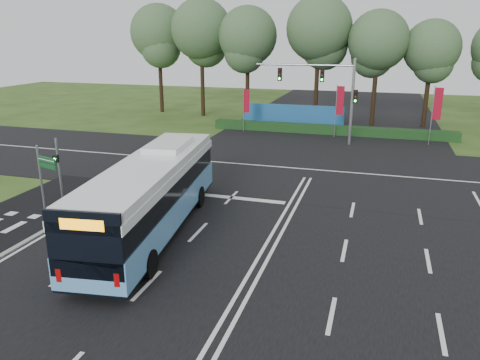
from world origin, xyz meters
name	(u,v)px	position (x,y,z in m)	size (l,w,h in m)	color
ground	(268,242)	(0.00, 0.00, 0.00)	(120.00, 120.00, 0.00)	#2A4818
road_main	(268,241)	(0.00, 0.00, 0.02)	(20.00, 120.00, 0.04)	black
road_cross	(309,170)	(0.00, 12.00, 0.03)	(120.00, 14.00, 0.05)	black
kerb_strip	(29,240)	(-10.10, -3.00, 0.06)	(0.25, 18.00, 0.12)	gray
city_bus	(152,194)	(-5.26, -0.51, 1.85)	(4.32, 13.03, 3.67)	#5B99D3
pedestrian_signal	(58,167)	(-12.20, 2.11, 1.89)	(0.32, 0.42, 3.45)	gray
street_sign	(44,172)	(-11.23, -0.21, 2.30)	(1.35, 0.50, 3.61)	gray
banner_flag_left	(246,103)	(-7.79, 23.47, 2.66)	(0.59, 0.17, 4.04)	gray
banner_flag_mid	(339,104)	(0.76, 23.09, 3.01)	(0.68, 0.11, 4.63)	gray
banner_flag_right	(436,108)	(8.54, 22.21, 3.14)	(0.70, 0.21, 4.83)	gray
traffic_light_gantry	(330,87)	(0.21, 20.50, 4.66)	(8.41, 0.28, 7.00)	gray
hedge	(330,130)	(0.00, 24.50, 0.40)	(22.00, 1.20, 0.80)	#133516
blue_hoarding	(293,116)	(-4.00, 27.00, 1.10)	(10.00, 0.30, 2.20)	#1A538E
eucalyptus_row	(291,36)	(-5.13, 30.81, 8.68)	(41.03, 8.28, 12.63)	black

